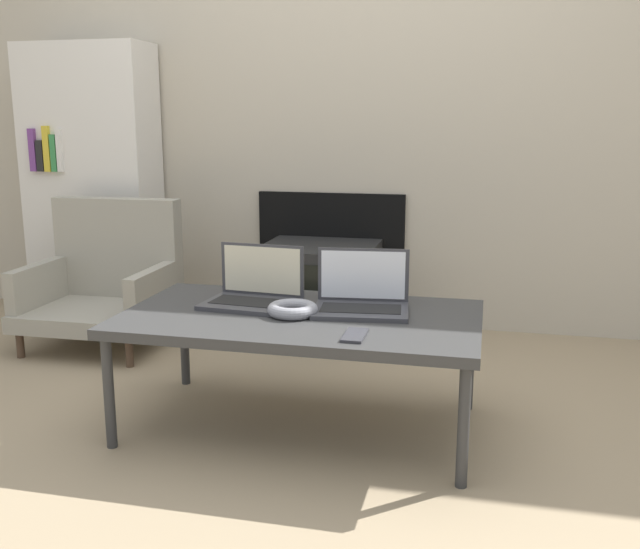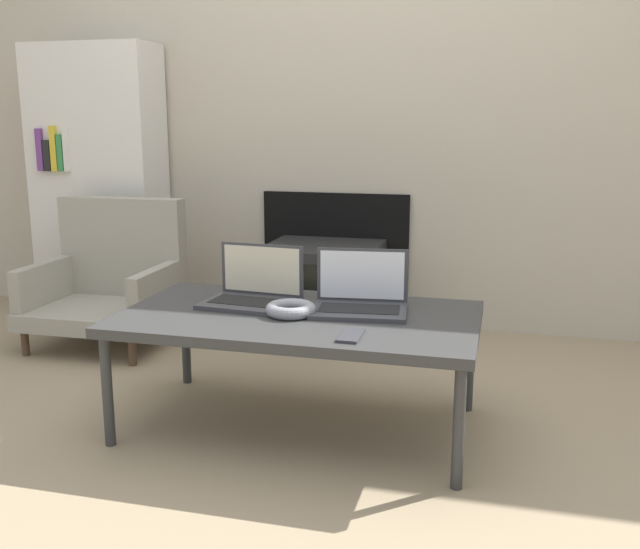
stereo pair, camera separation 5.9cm
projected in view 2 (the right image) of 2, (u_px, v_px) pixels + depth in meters
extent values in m
plane|color=#998466|center=(280.00, 454.00, 2.37)|extent=(14.00, 14.00, 0.00)
cube|color=#B7AD99|center=(375.00, 78.00, 3.66)|extent=(7.00, 0.06, 2.60)
cube|color=black|center=(335.00, 258.00, 3.87)|extent=(0.80, 0.03, 0.71)
cube|color=#333333|center=(299.00, 319.00, 2.50)|extent=(1.25, 0.69, 0.04)
cylinder|color=#333333|center=(107.00, 391.00, 2.40)|extent=(0.04, 0.04, 0.39)
cylinder|color=#333333|center=(459.00, 428.00, 2.11)|extent=(0.04, 0.04, 0.39)
cylinder|color=#333333|center=(186.00, 338.00, 2.98)|extent=(0.04, 0.04, 0.39)
cylinder|color=#333333|center=(470.00, 362.00, 2.69)|extent=(0.04, 0.04, 0.39)
cube|color=#38383D|center=(250.00, 304.00, 2.60)|extent=(0.35, 0.27, 0.02)
cube|color=black|center=(250.00, 301.00, 2.60)|extent=(0.29, 0.15, 0.00)
cube|color=#38383D|center=(262.00, 269.00, 2.69)|extent=(0.33, 0.04, 0.19)
cube|color=beige|center=(262.00, 270.00, 2.68)|extent=(0.30, 0.03, 0.17)
cube|color=#38383D|center=(359.00, 311.00, 2.50)|extent=(0.36, 0.28, 0.02)
cube|color=black|center=(359.00, 308.00, 2.50)|extent=(0.29, 0.16, 0.00)
cube|color=#38383D|center=(362.00, 275.00, 2.59)|extent=(0.33, 0.04, 0.19)
cube|color=white|center=(362.00, 275.00, 2.59)|extent=(0.30, 0.04, 0.17)
torus|color=gray|center=(291.00, 309.00, 2.47)|extent=(0.18, 0.18, 0.04)
cube|color=#333338|center=(351.00, 335.00, 2.23)|extent=(0.07, 0.15, 0.01)
cube|color=black|center=(323.00, 290.00, 3.64)|extent=(0.57, 0.51, 0.47)
cube|color=black|center=(310.00, 303.00, 3.40)|extent=(0.47, 0.01, 0.37)
cube|color=gray|center=(103.00, 313.00, 3.48)|extent=(0.67, 0.57, 0.08)
cube|color=gray|center=(123.00, 247.00, 3.64)|extent=(0.66, 0.11, 0.50)
cube|color=gray|center=(47.00, 282.00, 3.52)|extent=(0.07, 0.51, 0.20)
cube|color=gray|center=(158.00, 288.00, 3.38)|extent=(0.07, 0.51, 0.20)
cylinder|color=#4C3828|center=(25.00, 343.00, 3.35)|extent=(0.04, 0.04, 0.12)
cylinder|color=#4C3828|center=(132.00, 352.00, 3.21)|extent=(0.04, 0.04, 0.12)
cylinder|color=#4C3828|center=(81.00, 317.00, 3.79)|extent=(0.04, 0.04, 0.12)
cylinder|color=#4C3828|center=(177.00, 324.00, 3.65)|extent=(0.04, 0.04, 0.12)
cube|color=silver|center=(100.00, 183.00, 3.96)|extent=(0.71, 0.30, 1.49)
cube|color=#6B387F|center=(40.00, 150.00, 3.82)|extent=(0.04, 0.02, 0.22)
cube|color=black|center=(47.00, 156.00, 3.82)|extent=(0.04, 0.02, 0.16)
cube|color=gold|center=(54.00, 149.00, 3.80)|extent=(0.04, 0.02, 0.24)
cube|color=#337F42|center=(61.00, 153.00, 3.80)|extent=(0.03, 0.02, 0.19)
cube|color=silver|center=(66.00, 150.00, 3.78)|extent=(0.03, 0.02, 0.22)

